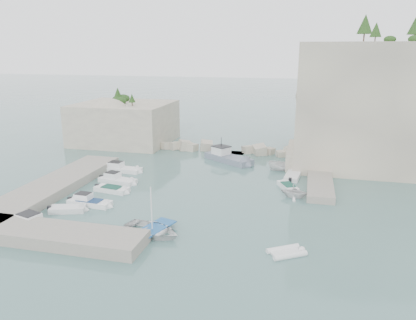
% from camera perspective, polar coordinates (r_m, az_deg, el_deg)
% --- Properties ---
extents(ground, '(400.00, 400.00, 0.00)m').
position_cam_1_polar(ground, '(45.06, -1.85, -5.64)').
color(ground, slate).
rests_on(ground, ground).
extents(cliff_east, '(26.00, 22.00, 17.00)m').
position_cam_1_polar(cliff_east, '(64.94, 24.22, 7.25)').
color(cliff_east, beige).
rests_on(cliff_east, ground).
extents(cliff_terrace, '(8.00, 10.00, 2.50)m').
position_cam_1_polar(cliff_terrace, '(60.34, 14.90, 0.53)').
color(cliff_terrace, beige).
rests_on(cliff_terrace, ground).
extents(outcrop_west, '(16.00, 14.00, 7.00)m').
position_cam_1_polar(outcrop_west, '(73.76, -11.64, 5.15)').
color(outcrop_west, beige).
rests_on(outcrop_west, ground).
extents(quay_west, '(5.00, 24.00, 1.10)m').
position_cam_1_polar(quay_west, '(51.14, -20.87, -3.45)').
color(quay_west, '#9E9689').
rests_on(quay_west, ground).
extents(quay_south, '(18.00, 4.00, 1.10)m').
position_cam_1_polar(quay_south, '(38.58, -21.87, -9.64)').
color(quay_south, '#9E9689').
rests_on(quay_south, ground).
extents(ledge_east, '(3.00, 16.00, 0.80)m').
position_cam_1_polar(ledge_east, '(52.89, 15.44, -2.54)').
color(ledge_east, '#9E9689').
rests_on(ledge_east, ground).
extents(breakwater, '(28.00, 3.00, 1.40)m').
position_cam_1_polar(breakwater, '(65.55, 2.53, 1.70)').
color(breakwater, beige).
rests_on(breakwater, ground).
extents(motorboat_a, '(6.25, 2.19, 1.40)m').
position_cam_1_polar(motorboat_a, '(56.64, -12.07, -1.56)').
color(motorboat_a, white).
rests_on(motorboat_a, ground).
extents(motorboat_b, '(5.54, 2.68, 1.40)m').
position_cam_1_polar(motorboat_b, '(51.98, -12.57, -3.12)').
color(motorboat_b, white).
rests_on(motorboat_b, ground).
extents(motorboat_c, '(4.67, 2.28, 0.70)m').
position_cam_1_polar(motorboat_c, '(48.94, -13.35, -4.34)').
color(motorboat_c, white).
rests_on(motorboat_c, ground).
extents(motorboat_d, '(5.35, 1.90, 1.40)m').
position_cam_1_polar(motorboat_d, '(45.37, -16.26, -6.13)').
color(motorboat_d, white).
rests_on(motorboat_d, ground).
extents(motorboat_e, '(4.18, 2.72, 0.70)m').
position_cam_1_polar(motorboat_e, '(44.37, -19.10, -6.86)').
color(motorboat_e, silver).
rests_on(motorboat_e, ground).
extents(motorboat_f, '(6.85, 3.77, 1.40)m').
position_cam_1_polar(motorboat_f, '(41.51, -23.04, -8.82)').
color(motorboat_f, white).
rests_on(motorboat_f, ground).
extents(rowboat, '(6.48, 5.45, 1.15)m').
position_cam_1_polar(rowboat, '(37.46, -7.82, -10.30)').
color(rowboat, silver).
rests_on(rowboat, ground).
extents(inflatable_dinghy, '(3.52, 3.03, 0.44)m').
position_cam_1_polar(inflatable_dinghy, '(34.44, 10.96, -12.87)').
color(inflatable_dinghy, white).
rests_on(inflatable_dinghy, ground).
extents(tender_east_a, '(3.39, 3.02, 1.63)m').
position_cam_1_polar(tender_east_a, '(46.79, 12.03, -5.18)').
color(tender_east_a, silver).
rests_on(tender_east_a, ground).
extents(tender_east_b, '(3.03, 4.25, 0.70)m').
position_cam_1_polar(tender_east_b, '(49.41, 11.16, -4.02)').
color(tender_east_b, white).
rests_on(tender_east_b, ground).
extents(tender_east_c, '(2.29, 5.52, 0.70)m').
position_cam_1_polar(tender_east_c, '(54.06, 11.87, -2.36)').
color(tender_east_c, silver).
rests_on(tender_east_c, ground).
extents(tender_east_d, '(4.36, 2.11, 1.62)m').
position_cam_1_polar(tender_east_d, '(56.64, 10.56, -1.48)').
color(tender_east_d, silver).
rests_on(tender_east_d, ground).
extents(work_boat, '(8.69, 6.99, 2.20)m').
position_cam_1_polar(work_boat, '(60.34, 2.90, -0.20)').
color(work_boat, slate).
rests_on(work_boat, ground).
extents(rowboat_mast, '(0.10, 0.10, 4.20)m').
position_cam_1_polar(rowboat_mast, '(36.39, -7.98, -6.50)').
color(rowboat_mast, white).
rests_on(rowboat_mast, rowboat).
extents(vegetation, '(53.48, 13.88, 13.40)m').
position_cam_1_polar(vegetation, '(65.20, 20.30, 16.00)').
color(vegetation, '#1E4219').
rests_on(vegetation, ground).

